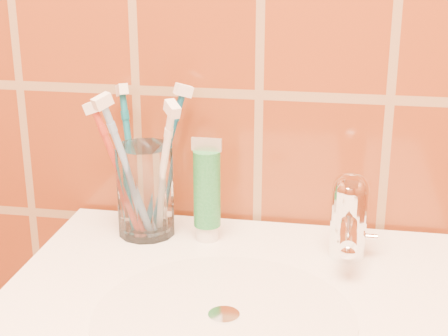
# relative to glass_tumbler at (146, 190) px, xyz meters

# --- Properties ---
(glass_tumbler) EXTENTS (0.10, 0.10, 0.13)m
(glass_tumbler) POSITION_rel_glass_tumbler_xyz_m (0.00, 0.00, 0.00)
(glass_tumbler) COLOR white
(glass_tumbler) RESTS_ON pedestal_sink
(toothpaste_tube) EXTENTS (0.04, 0.04, 0.15)m
(toothpaste_tube) POSITION_rel_glass_tumbler_xyz_m (0.09, -0.01, 0.00)
(toothpaste_tube) COLOR white
(toothpaste_tube) RESTS_ON pedestal_sink
(faucet) EXTENTS (0.05, 0.11, 0.12)m
(faucet) POSITION_rel_glass_tumbler_xyz_m (0.28, -0.03, -0.00)
(faucet) COLOR white
(faucet) RESTS_ON pedestal_sink
(toothbrush_0) EXTENTS (0.13, 0.15, 0.23)m
(toothbrush_0) POSITION_rel_glass_tumbler_xyz_m (-0.03, 0.02, 0.04)
(toothbrush_0) COLOR #0D5E75
(toothbrush_0) RESTS_ON glass_tumbler
(toothbrush_1) EXTENTS (0.11, 0.10, 0.20)m
(toothbrush_1) POSITION_rel_glass_tumbler_xyz_m (-0.03, -0.01, 0.03)
(toothbrush_1) COLOR #A63323
(toothbrush_1) RESTS_ON glass_tumbler
(toothbrush_2) EXTENTS (0.14, 0.15, 0.23)m
(toothbrush_2) POSITION_rel_glass_tumbler_xyz_m (-0.01, -0.03, 0.04)
(toothbrush_2) COLOR #749ECF
(toothbrush_2) RESTS_ON glass_tumbler
(toothbrush_3) EXTENTS (0.14, 0.13, 0.22)m
(toothbrush_3) POSITION_rel_glass_tumbler_xyz_m (0.02, 0.03, 0.04)
(toothbrush_3) COLOR navy
(toothbrush_3) RESTS_ON glass_tumbler
(toothbrush_4) EXTENTS (0.15, 0.16, 0.23)m
(toothbrush_4) POSITION_rel_glass_tumbler_xyz_m (0.03, -0.02, 0.04)
(toothbrush_4) COLOR white
(toothbrush_4) RESTS_ON glass_tumbler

